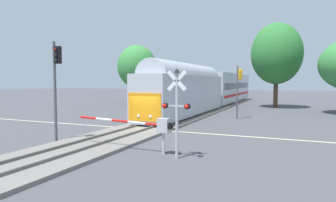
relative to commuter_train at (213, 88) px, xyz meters
name	(u,v)px	position (x,y,z in m)	size (l,w,h in m)	color
ground_plane	(145,129)	(0.00, -19.73, -2.79)	(220.00, 220.00, 0.00)	#47474C
road_centre_stripe	(145,129)	(0.00, -19.73, -2.78)	(44.00, 0.20, 0.01)	beige
railway_track	(145,128)	(0.00, -19.73, -2.69)	(4.40, 80.00, 0.32)	slate
commuter_train	(213,88)	(0.00, 0.00, 0.00)	(3.04, 42.84, 5.16)	#B2B7C1
crossing_gate_near	(153,126)	(3.87, -26.27, -1.38)	(5.62, 0.40, 1.80)	#B7B7BC
crossing_signal_mast	(177,104)	(5.35, -26.75, -0.21)	(1.36, 0.44, 4.23)	#B2B2B7
crossing_gate_far	(143,103)	(-3.70, -13.20, -1.34)	(6.37, 0.40, 1.93)	#B7B7BC
traffic_signal_median	(56,75)	(-2.41, -26.20, 1.18)	(0.53, 0.38, 5.94)	#4C4C51
traffic_signal_far_side	(239,83)	(5.34, -10.42, 0.64)	(0.53, 0.38, 5.11)	#4C4C51
pine_left_background	(137,67)	(-13.61, 3.27, 3.28)	(6.34, 6.34, 9.57)	brown
elm_centre_background	(277,54)	(7.88, 3.97, 4.63)	(6.85, 6.85, 11.62)	#4C3828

